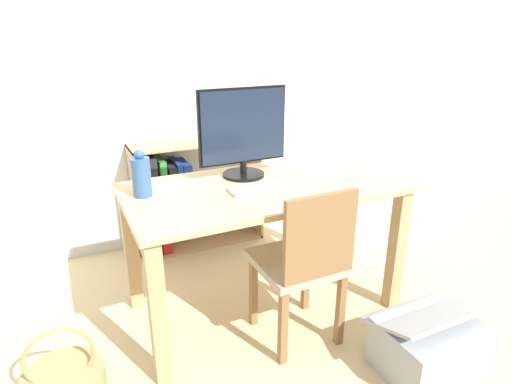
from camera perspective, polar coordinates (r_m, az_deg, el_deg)
ground_plane at (r=2.56m, az=0.99°, el=-14.72°), size 10.00×10.00×0.00m
wall_back at (r=3.09m, az=-8.13°, el=17.11°), size 8.00×0.05×2.60m
desk at (r=2.26m, az=1.09°, el=-2.08°), size 1.43×0.74×0.74m
monitor at (r=2.29m, az=-1.76°, el=8.19°), size 0.50×0.23×0.48m
keyboard at (r=2.16m, az=1.04°, el=0.60°), size 0.36×0.12×0.02m
vase at (r=2.11m, az=-15.05°, el=2.11°), size 0.09×0.09×0.23m
chair at (r=2.07m, az=6.40°, el=-9.09°), size 0.40×0.40×0.84m
bookshelf at (r=3.05m, az=-10.62°, el=-0.66°), size 0.90×0.28×0.78m
storage_box at (r=2.24m, az=22.01°, el=-18.35°), size 0.46×0.39×0.32m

